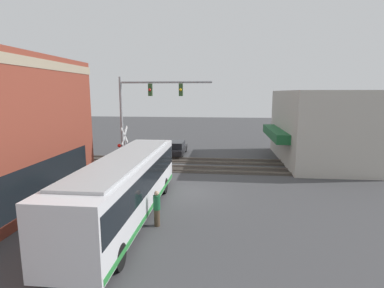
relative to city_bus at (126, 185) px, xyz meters
The scene contains 9 objects.
ground_plane 5.43m from the city_bus, 33.10° to the right, with size 120.00×120.00×0.00m, color #424244.
shop_building 20.32m from the city_bus, 43.68° to the right, with size 12.27×8.65×6.58m.
city_bus is the anchor object (origin of this frame).
traffic_signal_gantry 8.65m from the city_bus, ahead, with size 0.42×6.92×7.54m.
crossing_signal 8.69m from the city_bus, 18.69° to the left, with size 1.41×1.18×3.81m.
rail_track_near 10.81m from the city_bus, 15.21° to the right, with size 2.60×60.00×0.15m.
rail_track_far 13.89m from the city_bus, 11.72° to the right, with size 2.60×60.00×0.15m.
parked_car_black 16.11m from the city_bus, ahead, with size 4.65×1.82×1.43m.
pedestrian_near_bus 2.07m from the city_bus, 112.07° to the right, with size 0.34×0.34×1.77m.
Camera 1 is at (-18.40, -2.06, 6.39)m, focal length 28.00 mm.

